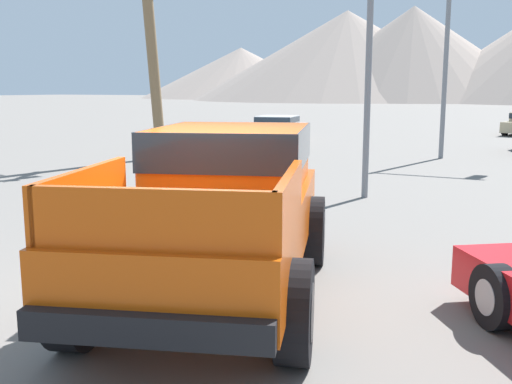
{
  "coord_description": "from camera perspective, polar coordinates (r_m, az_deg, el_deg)",
  "views": [
    {
      "loc": [
        3.86,
        -5.85,
        2.42
      ],
      "look_at": [
        0.45,
        0.91,
        1.1
      ],
      "focal_mm": 42.0,
      "sensor_mm": 36.0,
      "label": 1
    }
  ],
  "objects": [
    {
      "name": "ground_plane",
      "position": [
        7.41,
        -6.38,
        -9.22
      ],
      "size": [
        320.0,
        320.0,
        0.0
      ],
      "primitive_type": "plane",
      "color": "slate"
    },
    {
      "name": "orange_pickup_truck",
      "position": [
        7.13,
        -3.24,
        -0.74
      ],
      "size": [
        3.5,
        5.54,
        1.93
      ],
      "rotation": [
        0.0,
        0.0,
        0.32
      ],
      "color": "#CC4C0C",
      "rests_on": "ground_plane"
    },
    {
      "name": "parked_car_white",
      "position": [
        27.31,
        2.08,
        6.06
      ],
      "size": [
        2.57,
        4.63,
        1.18
      ],
      "rotation": [
        0.0,
        0.0,
        0.18
      ],
      "color": "white",
      "rests_on": "ground_plane"
    },
    {
      "name": "traffic_light_crosswalk",
      "position": [
        21.57,
        20.8,
        13.68
      ],
      "size": [
        3.11,
        0.38,
        5.91
      ],
      "color": "slate",
      "rests_on": "ground_plane"
    },
    {
      "name": "distant_mountain_range",
      "position": [
        123.7,
        16.35,
        12.7
      ],
      "size": [
        131.0,
        66.64,
        21.84
      ],
      "color": "gray",
      "rests_on": "ground_plane"
    }
  ]
}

